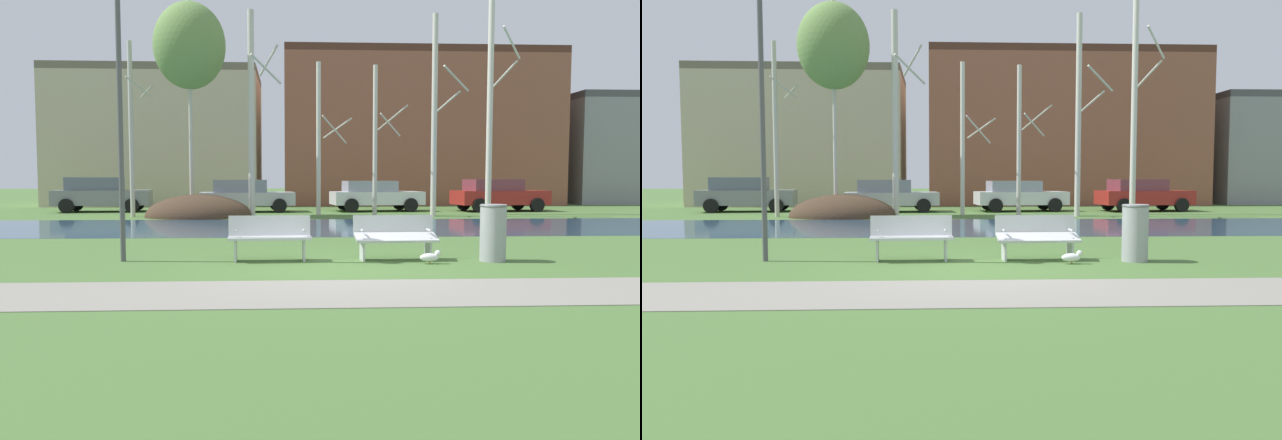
# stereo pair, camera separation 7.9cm
# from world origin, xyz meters

# --- Properties ---
(ground_plane) EXTENTS (120.00, 120.00, 0.00)m
(ground_plane) POSITION_xyz_m (0.00, 10.00, 0.00)
(ground_plane) COLOR #476B33
(paved_path_strip) EXTENTS (60.00, 2.03, 0.01)m
(paved_path_strip) POSITION_xyz_m (0.00, -2.12, 0.01)
(paved_path_strip) COLOR gray
(paved_path_strip) RESTS_ON ground
(river_band) EXTENTS (80.00, 6.79, 0.01)m
(river_band) POSITION_xyz_m (0.00, 9.07, 0.00)
(river_band) COLOR #33516B
(river_band) RESTS_ON ground
(soil_mound) EXTENTS (4.29, 3.21, 1.82)m
(soil_mound) POSITION_xyz_m (-4.43, 13.99, 0.00)
(soil_mound) COLOR #423021
(soil_mound) RESTS_ON ground
(bench_left) EXTENTS (1.62, 0.63, 0.87)m
(bench_left) POSITION_xyz_m (-1.23, 1.22, 0.47)
(bench_left) COLOR silver
(bench_left) RESTS_ON ground
(bench_right) EXTENTS (1.62, 0.63, 0.87)m
(bench_right) POSITION_xyz_m (1.22, 1.22, 0.47)
(bench_right) COLOR silver
(bench_right) RESTS_ON ground
(trash_bin) EXTENTS (0.52, 0.52, 1.10)m
(trash_bin) POSITION_xyz_m (3.07, 0.94, 0.57)
(trash_bin) COLOR #999B9E
(trash_bin) RESTS_ON ground
(seagull) EXTENTS (0.43, 0.16, 0.26)m
(seagull) POSITION_xyz_m (1.79, 0.63, 0.13)
(seagull) COLOR white
(seagull) RESTS_ON ground
(streetlamp) EXTENTS (0.32, 0.32, 6.09)m
(streetlamp) POSITION_xyz_m (-4.05, 1.28, 3.99)
(streetlamp) COLOR #4C4C51
(streetlamp) RESTS_ON ground
(birch_far_left) EXTENTS (1.04, 1.85, 6.96)m
(birch_far_left) POSITION_xyz_m (-7.08, 14.21, 3.55)
(birch_far_left) COLOR #BCB7A8
(birch_far_left) RESTS_ON ground
(birch_left) EXTENTS (2.87, 2.87, 8.76)m
(birch_left) POSITION_xyz_m (-4.78, 14.39, 6.82)
(birch_left) COLOR #BCB7A8
(birch_left) RESTS_ON ground
(birch_center_left) EXTENTS (1.34, 2.28, 8.16)m
(birch_center_left) POSITION_xyz_m (-2.28, 13.94, 4.17)
(birch_center_left) COLOR beige
(birch_center_left) RESTS_ON ground
(birch_center) EXTENTS (1.49, 2.56, 6.39)m
(birch_center) POSITION_xyz_m (0.47, 15.15, 3.22)
(birch_center) COLOR beige
(birch_center) RESTS_ON ground
(birch_center_right) EXTENTS (1.43, 2.35, 6.16)m
(birch_center_right) POSITION_xyz_m (2.75, 14.47, 3.13)
(birch_center_right) COLOR beige
(birch_center_right) RESTS_ON ground
(birch_right) EXTENTS (1.49, 2.39, 8.08)m
(birch_right) POSITION_xyz_m (5.04, 13.80, 4.09)
(birch_right) COLOR beige
(birch_right) RESTS_ON ground
(birch_far_right) EXTENTS (1.35, 2.34, 9.41)m
(birch_far_right) POSITION_xyz_m (7.72, 15.08, 4.79)
(birch_far_right) COLOR beige
(birch_far_right) RESTS_ON ground
(parked_van_nearest_grey) EXTENTS (4.41, 2.37, 1.58)m
(parked_van_nearest_grey) POSITION_xyz_m (-9.47, 17.93, 0.82)
(parked_van_nearest_grey) COLOR slate
(parked_van_nearest_grey) RESTS_ON ground
(parked_sedan_second_silver) EXTENTS (4.39, 2.36, 1.47)m
(parked_sedan_second_silver) POSITION_xyz_m (-2.83, 17.40, 0.77)
(parked_sedan_second_silver) COLOR #B2B5BC
(parked_sedan_second_silver) RESTS_ON ground
(parked_hatch_third_white) EXTENTS (4.34, 2.40, 1.42)m
(parked_hatch_third_white) POSITION_xyz_m (3.17, 17.72, 0.75)
(parked_hatch_third_white) COLOR silver
(parked_hatch_third_white) RESTS_ON ground
(parked_wagon_fourth_red) EXTENTS (4.38, 2.42, 1.49)m
(parked_wagon_fourth_red) POSITION_xyz_m (8.94, 17.48, 0.79)
(parked_wagon_fourth_red) COLOR maroon
(parked_wagon_fourth_red) RESTS_ON ground
(building_beige_block) EXTENTS (11.42, 7.15, 7.63)m
(building_beige_block) POSITION_xyz_m (-8.28, 25.75, 3.81)
(building_beige_block) COLOR #BCAD8E
(building_beige_block) RESTS_ON ground
(building_brick_low) EXTENTS (15.67, 7.26, 8.77)m
(building_brick_low) POSITION_xyz_m (6.79, 26.09, 4.39)
(building_brick_low) COLOR brown
(building_brick_low) RESTS_ON ground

